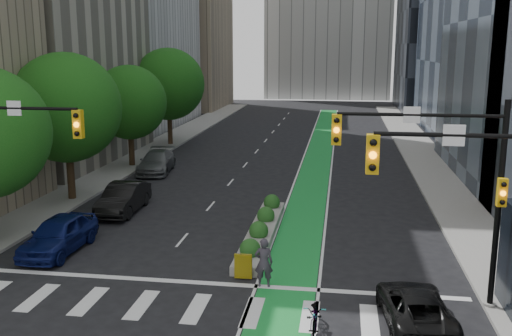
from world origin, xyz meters
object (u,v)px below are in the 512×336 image
(bicycle, at_px, (315,316))
(parked_car_left_mid, at_px, (123,198))
(parked_car_left_far, at_px, (157,162))
(parked_car_right, at_px, (415,306))
(parked_car_left_near, at_px, (59,234))
(median_planter, at_px, (262,229))
(cyclist, at_px, (264,263))

(bicycle, distance_m, parked_car_left_mid, 16.47)
(bicycle, xyz_separation_m, parked_car_left_mid, (-11.20, 12.07, 0.28))
(parked_car_left_far, relative_size, parked_car_right, 1.19)
(parked_car_left_near, bearing_deg, parked_car_left_mid, 86.78)
(median_planter, xyz_separation_m, parked_car_right, (6.25, -8.07, 0.25))
(median_planter, distance_m, cyclist, 5.89)
(parked_car_left_near, xyz_separation_m, parked_car_right, (14.94, -4.65, -0.20))
(parked_car_right, bearing_deg, parked_car_left_near, -22.61)
(bicycle, relative_size, cyclist, 1.03)
(parked_car_right, bearing_deg, median_planter, -57.55)
(parked_car_left_near, height_order, parked_car_left_mid, parked_car_left_near)
(median_planter, xyz_separation_m, parked_car_left_near, (-8.69, -3.42, 0.45))
(parked_car_left_near, xyz_separation_m, parked_car_left_far, (-1.01, 16.77, -0.04))
(median_planter, bearing_deg, parked_car_left_far, 125.99)
(bicycle, relative_size, parked_car_right, 0.44)
(cyclist, distance_m, parked_car_left_mid, 12.67)
(parked_car_left_near, bearing_deg, median_planter, 22.60)
(parked_car_left_mid, height_order, parked_car_right, parked_car_left_mid)
(parked_car_left_near, height_order, parked_car_right, parked_car_left_near)
(parked_car_right, bearing_deg, bicycle, 11.28)
(parked_car_left_far, height_order, parked_car_right, parked_car_left_far)
(parked_car_left_near, relative_size, parked_car_left_mid, 0.98)
(bicycle, height_order, cyclist, cyclist)
(median_planter, distance_m, parked_car_left_far, 16.51)
(median_planter, height_order, parked_car_left_near, parked_car_left_near)
(parked_car_left_near, bearing_deg, parked_car_left_far, 94.57)
(parked_car_right, bearing_deg, parked_car_left_far, -58.66)
(parked_car_left_far, bearing_deg, median_planter, -60.75)
(median_planter, distance_m, parked_car_left_mid, 8.75)
(median_planter, relative_size, parked_car_left_far, 1.91)
(median_planter, distance_m, bicycle, 9.52)
(cyclist, xyz_separation_m, parked_car_left_near, (-9.58, 2.37, -0.15))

